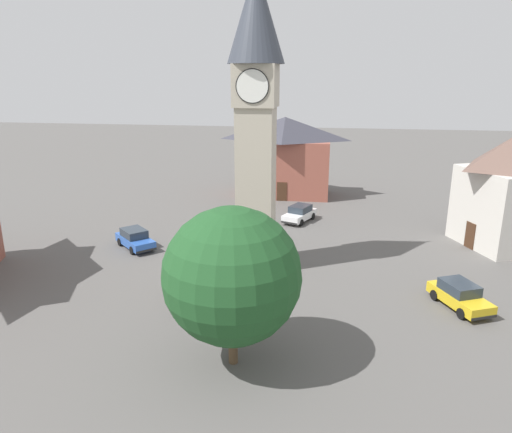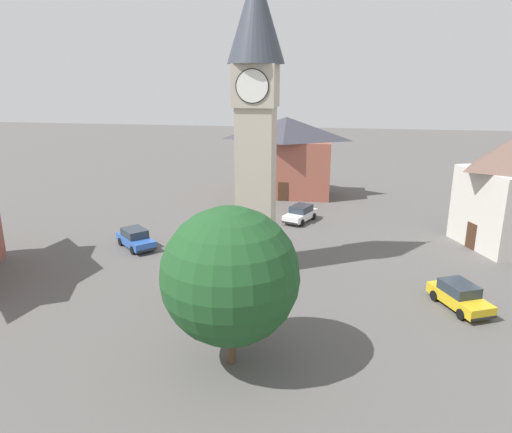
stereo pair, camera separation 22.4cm
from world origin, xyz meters
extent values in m
plane|color=#565451|center=(0.00, 0.00, 0.00)|extent=(200.00, 200.00, 0.00)
cube|color=#A59C89|center=(0.00, 0.00, 0.30)|extent=(3.07, 3.07, 0.60)
cube|color=#B7AD99|center=(0.00, 0.00, 5.92)|extent=(2.45, 2.45, 10.64)
cube|color=#B7AD99|center=(0.00, 0.00, 12.59)|extent=(2.75, 2.75, 2.70)
cone|color=#383D47|center=(0.00, 0.00, 16.87)|extent=(3.71, 3.71, 5.85)
cylinder|color=white|center=(0.00, 1.40, 12.59)|extent=(2.06, 0.04, 2.06)
torus|color=black|center=(0.00, 1.41, 12.59)|extent=(2.12, 0.06, 2.12)
cube|color=black|center=(0.00, 1.44, 12.82)|extent=(0.05, 0.02, 0.58)
cube|color=black|center=(0.31, 1.44, 12.59)|extent=(0.78, 0.02, 0.04)
cylinder|color=white|center=(0.00, -1.40, 12.59)|extent=(2.06, 0.04, 2.06)
torus|color=black|center=(0.00, -1.41, 12.59)|extent=(2.12, 0.06, 2.12)
cube|color=#2D5BB7|center=(-10.15, 2.18, 0.59)|extent=(4.15, 4.05, 0.64)
cube|color=#28333D|center=(-10.26, 2.28, 1.21)|extent=(2.60, 2.57, 0.64)
cylinder|color=black|center=(-8.71, 1.92, 0.32)|extent=(0.62, 0.60, 0.64)
cylinder|color=black|center=(-9.80, 0.75, 0.32)|extent=(0.62, 0.60, 0.64)
cylinder|color=black|center=(-10.50, 3.60, 0.32)|extent=(0.62, 0.60, 0.64)
cylinder|color=black|center=(-11.59, 2.44, 0.32)|extent=(0.62, 0.60, 0.64)
cube|color=black|center=(-8.68, 0.80, 0.37)|extent=(1.23, 1.30, 0.16)
cube|color=gold|center=(12.94, -4.24, 0.59)|extent=(3.29, 4.43, 0.64)
cube|color=#28333D|center=(12.88, -4.11, 1.21)|extent=(2.31, 2.56, 0.64)
cylinder|color=black|center=(14.19, -5.01, 0.32)|extent=(0.47, 0.67, 0.64)
cylinder|color=black|center=(12.74, -5.70, 0.32)|extent=(0.47, 0.67, 0.64)
cylinder|color=black|center=(13.14, -2.79, 0.32)|extent=(0.47, 0.67, 0.64)
cylinder|color=black|center=(11.69, -3.47, 0.32)|extent=(0.47, 0.67, 0.64)
cube|color=black|center=(13.80, -6.07, 0.37)|extent=(1.56, 0.82, 0.16)
cube|color=black|center=(-1.39, -6.11, 0.59)|extent=(4.11, 4.09, 0.64)
cube|color=#28333D|center=(-1.50, -6.22, 1.21)|extent=(2.59, 2.59, 0.64)
cylinder|color=black|center=(-1.08, -4.68, 0.32)|extent=(0.61, 0.61, 0.64)
cylinder|color=black|center=(0.04, -5.82, 0.32)|extent=(0.61, 0.61, 0.64)
cylinder|color=black|center=(-2.83, -6.41, 0.32)|extent=(0.61, 0.61, 0.64)
cylinder|color=black|center=(-1.71, -7.54, 0.32)|extent=(0.61, 0.61, 0.64)
cube|color=black|center=(0.04, -4.69, 0.37)|extent=(1.26, 1.27, 0.16)
cube|color=white|center=(2.17, 11.70, 0.59)|extent=(3.13, 4.44, 0.64)
cube|color=#28333D|center=(2.22, 11.83, 1.21)|extent=(2.24, 2.53, 0.64)
cylinder|color=black|center=(2.44, 10.25, 0.32)|extent=(0.45, 0.68, 0.64)
cylinder|color=black|center=(0.96, 10.86, 0.32)|extent=(0.45, 0.68, 0.64)
cylinder|color=black|center=(3.37, 12.53, 0.32)|extent=(0.45, 0.68, 0.64)
cylinder|color=black|center=(1.89, 13.14, 0.32)|extent=(0.45, 0.68, 0.64)
cube|color=black|center=(1.40, 9.83, 0.37)|extent=(1.59, 0.74, 0.16)
cylinder|color=black|center=(-4.61, -5.23, 0.41)|extent=(0.13, 0.13, 0.82)
cylinder|color=black|center=(-4.79, -5.24, 0.41)|extent=(0.13, 0.13, 0.82)
cube|color=gold|center=(-4.70, -5.23, 1.12)|extent=(0.38, 0.25, 0.60)
cylinder|color=gold|center=(-4.46, -5.21, 1.07)|extent=(0.09, 0.09, 0.60)
cylinder|color=gold|center=(-4.93, -5.25, 1.07)|extent=(0.09, 0.09, 0.60)
sphere|color=beige|center=(-4.70, -5.23, 1.57)|extent=(0.22, 0.22, 0.22)
sphere|color=black|center=(-4.70, -5.22, 1.59)|extent=(0.20, 0.20, 0.20)
cylinder|color=brown|center=(0.96, -12.03, 1.13)|extent=(0.44, 0.44, 2.27)
sphere|color=#1E4C23|center=(0.96, -12.03, 4.50)|extent=(6.37, 6.37, 6.37)
cube|color=#995142|center=(-0.44, 21.95, 3.18)|extent=(10.16, 5.85, 6.37)
pyramid|color=#383842|center=(-0.44, 21.95, 7.64)|extent=(10.67, 6.14, 2.54)
cube|color=#422819|center=(-0.38, 19.11, 1.05)|extent=(1.10, 0.10, 2.10)
cube|color=beige|center=(19.01, 7.85, 3.12)|extent=(8.14, 8.23, 6.25)
cube|color=#422819|center=(16.13, 6.66, 1.05)|extent=(0.49, 1.05, 2.10)
camera|label=1|loc=(5.37, -31.36, 13.10)|focal=33.25mm
camera|label=2|loc=(5.59, -31.32, 13.10)|focal=33.25mm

